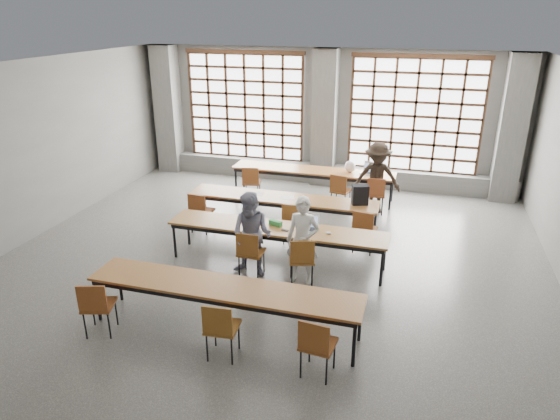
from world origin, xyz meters
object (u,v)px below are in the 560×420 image
object	(u,v)px
student_male	(303,241)
green_box	(275,223)
chair_front_left	(250,250)
phone	(285,230)
chair_mid_centre	(293,219)
chair_back_left	(251,180)
desk_row_a	(313,172)
desk_row_d	(224,290)
chair_back_mid	(340,188)
chair_near_mid	(220,325)
desk_row_b	(283,200)
chair_mid_left	(200,209)
chair_front_right	(302,257)
student_female	(252,235)
chair_back_right	(376,192)
chair_mid_right	(364,227)
student_back	(377,178)
backpack	(360,195)
plastic_bag	(350,166)
chair_near_right	(316,342)
laptop_front	(308,225)
laptop_back	(370,171)
mouse	(329,233)
chair_near_left	(96,303)
desk_row_c	(277,231)

from	to	relation	value
student_male	green_box	world-z (taller)	student_male
chair_front_left	phone	size ratio (longest dim) A/B	6.77
chair_mid_centre	chair_back_left	bearing A→B (deg)	127.69
desk_row_a	chair_back_left	xyz separation A→B (m)	(-1.39, -0.63, -0.13)
desk_row_a	desk_row_d	bearing A→B (deg)	-89.96
chair_back_left	chair_back_mid	world-z (taller)	same
chair_near_mid	chair_back_mid	bearing A→B (deg)	84.33
desk_row_b	green_box	xyz separation A→B (m)	(0.28, -1.45, 0.11)
chair_mid_left	chair_front_right	world-z (taller)	same
chair_front_right	student_female	distance (m)	0.96
chair_mid_left	chair_mid_centre	bearing A→B (deg)	-0.01
chair_back_right	chair_mid_centre	bearing A→B (deg)	-123.84
chair_back_mid	green_box	distance (m)	2.98
chair_front_right	chair_mid_centre	bearing A→B (deg)	109.93
chair_mid_right	student_back	size ratio (longest dim) A/B	0.54
desk_row_a	backpack	xyz separation A→B (m)	(1.42, -2.02, 0.27)
desk_row_a	chair_front_right	size ratio (longest dim) A/B	4.55
chair_near_mid	plastic_bag	bearing A→B (deg)	83.91
chair_front_left	chair_near_right	world-z (taller)	same
laptop_front	plastic_bag	distance (m)	3.55
chair_front_left	laptop_back	xyz separation A→B (m)	(1.52, 4.34, 0.25)
desk_row_a	green_box	size ratio (longest dim) A/B	16.00
student_back	plastic_bag	size ratio (longest dim) A/B	5.73
desk_row_d	student_male	xyz separation A→B (m)	(0.74, 1.69, 0.11)
chair_back_mid	mouse	world-z (taller)	chair_back_mid
laptop_back	mouse	world-z (taller)	laptop_back
chair_mid_left	student_back	world-z (taller)	student_back
chair_near_left	mouse	world-z (taller)	chair_near_left
desk_row_b	mouse	distance (m)	2.01
desk_row_c	chair_back_mid	distance (m)	3.04
desk_row_a	chair_back_mid	size ratio (longest dim) A/B	4.55
chair_front_right	chair_near_right	distance (m)	2.31
chair_back_right	chair_mid_right	bearing A→B (deg)	-89.98
chair_near_mid	chair_near_right	distance (m)	1.28
chair_front_right	phone	size ratio (longest dim) A/B	6.77
desk_row_b	plastic_bag	distance (m)	2.39
student_back	backpack	xyz separation A→B (m)	(-0.18, -1.52, 0.11)
desk_row_a	laptop_front	size ratio (longest dim) A/B	10.89
desk_row_c	plastic_bag	bearing A→B (deg)	78.32
chair_front_left	green_box	world-z (taller)	chair_front_left
chair_back_left	chair_front_left	xyz separation A→B (m)	(1.23, -3.60, 0.00)
chair_near_left	chair_near_mid	bearing A→B (deg)	-0.09
desk_row_a	student_back	bearing A→B (deg)	-17.35
desk_row_b	desk_row_c	distance (m)	1.56
desk_row_a	laptop_front	distance (m)	3.56
chair_mid_centre	laptop_front	size ratio (longest dim) A/B	2.40
chair_back_left	chair_front_right	xyz separation A→B (m)	(2.15, -3.60, 0.00)
phone	chair_front_right	bearing A→B (deg)	-49.87
student_male	laptop_front	size ratio (longest dim) A/B	4.19
desk_row_a	chair_near_right	bearing A→B (deg)	-76.88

